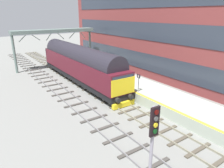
{
  "coord_description": "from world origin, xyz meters",
  "views": [
    {
      "loc": [
        -10.83,
        -18.59,
        8.35
      ],
      "look_at": [
        0.2,
        -2.47,
        1.63
      ],
      "focal_mm": 32.99,
      "sensor_mm": 36.0,
      "label": 1
    }
  ],
  "objects_px": {
    "signal_post_near": "(152,145)",
    "platform_number_sign": "(139,80)",
    "waiting_passenger": "(101,61)",
    "diesel_locomotive": "(79,63)"
  },
  "relations": [
    {
      "from": "signal_post_near",
      "to": "platform_number_sign",
      "type": "distance_m",
      "value": 11.99
    },
    {
      "from": "signal_post_near",
      "to": "waiting_passenger",
      "type": "height_order",
      "value": "signal_post_near"
    },
    {
      "from": "diesel_locomotive",
      "to": "platform_number_sign",
      "type": "distance_m",
      "value": 9.05
    },
    {
      "from": "diesel_locomotive",
      "to": "platform_number_sign",
      "type": "relative_size",
      "value": 10.57
    },
    {
      "from": "waiting_passenger",
      "to": "diesel_locomotive",
      "type": "bearing_deg",
      "value": 116.89
    },
    {
      "from": "platform_number_sign",
      "to": "waiting_passenger",
      "type": "xyz_separation_m",
      "value": [
        1.94,
        10.21,
        -0.19
      ]
    },
    {
      "from": "diesel_locomotive",
      "to": "signal_post_near",
      "type": "relative_size",
      "value": 3.74
    },
    {
      "from": "waiting_passenger",
      "to": "signal_post_near",
      "type": "bearing_deg",
      "value": 161.77
    },
    {
      "from": "diesel_locomotive",
      "to": "platform_number_sign",
      "type": "xyz_separation_m",
      "value": [
        2.08,
        -8.8,
        -0.3
      ]
    },
    {
      "from": "waiting_passenger",
      "to": "platform_number_sign",
      "type": "bearing_deg",
      "value": 176.84
    }
  ]
}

